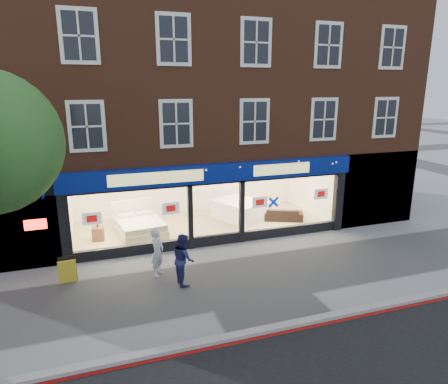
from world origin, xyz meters
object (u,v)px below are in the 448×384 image
mattress_stack (240,210)px  pedestrian_blue (183,259)px  a_board (68,270)px  pedestrian_grey (157,252)px  display_bed (140,226)px  sofa (282,214)px

mattress_stack → pedestrian_blue: size_ratio=1.62×
a_board → pedestrian_grey: (2.81, -0.37, 0.38)m
display_bed → a_board: bearing=-136.3°
sofa → pedestrian_grey: 7.28m
pedestrian_grey → a_board: bearing=114.5°
display_bed → pedestrian_grey: bearing=-96.0°
a_board → pedestrian_grey: 2.86m
a_board → pedestrian_grey: pedestrian_grey is taller
pedestrian_blue → sofa: bearing=-55.0°
pedestrian_grey → pedestrian_blue: (0.68, -0.83, 0.02)m
sofa → pedestrian_grey: pedestrian_grey is taller
mattress_stack → pedestrian_grey: size_ratio=1.66×
sofa → display_bed: bearing=22.3°
display_bed → sofa: 6.47m
pedestrian_blue → pedestrian_grey: bearing=36.7°
mattress_stack → pedestrian_blue: bearing=-127.0°
display_bed → mattress_stack: bearing=-0.9°
mattress_stack → pedestrian_blue: pedestrian_blue is taller
display_bed → a_board: display_bed is taller
display_bed → pedestrian_grey: (0.13, -3.75, 0.35)m
sofa → pedestrian_blue: (-5.66, -4.37, 0.45)m
pedestrian_blue → a_board: bearing=68.4°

